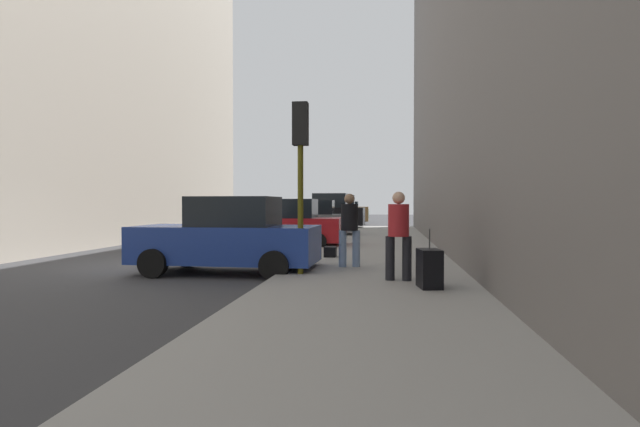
# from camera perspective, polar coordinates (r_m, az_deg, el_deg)

# --- Properties ---
(ground_plane) EXTENTS (120.00, 120.00, 0.00)m
(ground_plane) POSITION_cam_1_polar(r_m,az_deg,el_deg) (14.20, -18.83, -5.50)
(ground_plane) COLOR #38383A
(sidewalk) EXTENTS (4.00, 40.00, 0.15)m
(sidewalk) POSITION_cam_1_polar(r_m,az_deg,el_deg) (12.72, 6.27, -5.88)
(sidewalk) COLOR gray
(sidewalk) RESTS_ON ground_plane
(parked_blue_sedan) EXTENTS (4.23, 2.12, 1.79)m
(parked_blue_sedan) POSITION_cam_1_polar(r_m,az_deg,el_deg) (11.80, -10.41, -2.66)
(parked_blue_sedan) COLOR navy
(parked_blue_sedan) RESTS_ON ground_plane
(parked_red_hatchback) EXTENTS (4.21, 2.07, 1.79)m
(parked_red_hatchback) POSITION_cam_1_polar(r_m,az_deg,el_deg) (18.08, -4.02, -1.32)
(parked_red_hatchback) COLOR #B2191E
(parked_red_hatchback) RESTS_ON ground_plane
(parked_gray_coupe) EXTENTS (4.25, 2.16, 1.79)m
(parked_gray_coupe) POSITION_cam_1_polar(r_m,az_deg,el_deg) (24.11, -1.07, -0.69)
(parked_gray_coupe) COLOR slate
(parked_gray_coupe) RESTS_ON ground_plane
(parked_black_suv) EXTENTS (4.66, 2.17, 2.25)m
(parked_black_suv) POSITION_cam_1_polar(r_m,az_deg,el_deg) (31.22, 0.93, 0.07)
(parked_black_suv) COLOR black
(parked_black_suv) RESTS_ON ground_plane
(parked_bronze_suv) EXTENTS (4.65, 2.16, 2.25)m
(parked_bronze_suv) POSITION_cam_1_polar(r_m,az_deg,el_deg) (38.35, 2.18, 0.28)
(parked_bronze_suv) COLOR brown
(parked_bronze_suv) RESTS_ON ground_plane
(parked_dark_green_sedan) EXTENTS (4.22, 2.09, 1.79)m
(parked_dark_green_sedan) POSITION_cam_1_polar(r_m,az_deg,el_deg) (44.75, 2.97, 0.17)
(parked_dark_green_sedan) COLOR #193828
(parked_dark_green_sedan) RESTS_ON ground_plane
(fire_hydrant) EXTENTS (0.42, 0.22, 0.70)m
(fire_hydrant) POSITION_cam_1_polar(r_m,az_deg,el_deg) (20.52, 2.47, -2.00)
(fire_hydrant) COLOR red
(fire_hydrant) RESTS_ON sidewalk
(traffic_light) EXTENTS (0.32, 0.32, 3.60)m
(traffic_light) POSITION_cam_1_polar(r_m,az_deg,el_deg) (10.55, -2.24, 7.28)
(traffic_light) COLOR #514C0F
(traffic_light) RESTS_ON sidewalk
(pedestrian_in_red_jacket) EXTENTS (0.50, 0.41, 1.71)m
(pedestrian_in_red_jacket) POSITION_cam_1_polar(r_m,az_deg,el_deg) (9.71, 8.97, -1.97)
(pedestrian_in_red_jacket) COLOR black
(pedestrian_in_red_jacket) RESTS_ON sidewalk
(pedestrian_in_jeans) EXTENTS (0.53, 0.47, 1.71)m
(pedestrian_in_jeans) POSITION_cam_1_polar(r_m,az_deg,el_deg) (11.67, 3.39, -1.43)
(pedestrian_in_jeans) COLOR #728CB2
(pedestrian_in_jeans) RESTS_ON sidewalk
(rolling_suitcase) EXTENTS (0.45, 0.61, 1.04)m
(rolling_suitcase) POSITION_cam_1_polar(r_m,az_deg,el_deg) (9.01, 12.39, -6.16)
(rolling_suitcase) COLOR black
(rolling_suitcase) RESTS_ON sidewalk
(duffel_bag) EXTENTS (0.32, 0.44, 0.28)m
(duffel_bag) POSITION_cam_1_polar(r_m,az_deg,el_deg) (13.88, 1.18, -4.39)
(duffel_bag) COLOR black
(duffel_bag) RESTS_ON sidewalk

